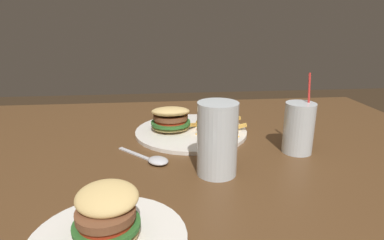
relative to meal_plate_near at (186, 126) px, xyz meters
name	(u,v)px	position (x,y,z in m)	size (l,w,h in m)	color
dining_table	(201,212)	(-0.01, 0.22, -0.13)	(1.36, 1.18, 0.74)	brown
meal_plate_near	(186,126)	(0.00, 0.00, 0.00)	(0.31, 0.31, 0.09)	white
beer_glass	(217,141)	(-0.04, 0.25, 0.05)	(0.08, 0.08, 0.15)	silver
juice_glass	(299,130)	(-0.25, 0.16, 0.03)	(0.07, 0.07, 0.19)	silver
spoon	(156,160)	(0.08, 0.18, -0.01)	(0.13, 0.13, 0.01)	silver
meal_plate_far	(108,229)	(0.15, 0.45, 0.00)	(0.23, 0.23, 0.09)	white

